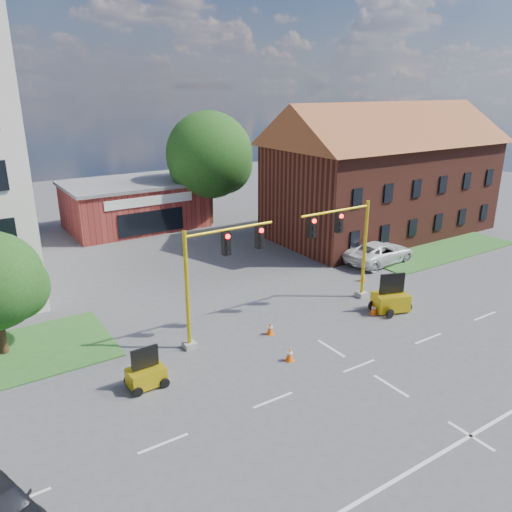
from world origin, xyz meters
The scene contains 15 objects.
ground centered at (0.00, 0.00, 0.00)m, with size 120.00×120.00×0.00m, color #434346.
grass_verge_ne centered at (18.00, 9.00, 0.04)m, with size 14.00×4.00×0.08m, color #25511E.
lane_markings centered at (0.00, -3.00, 0.01)m, with size 60.00×36.00×0.01m, color silver, non-canonical shape.
brick_shop centered at (0.00, 29.98, 2.16)m, with size 12.40×8.40×4.30m.
townhouse_row centered at (18.00, 16.00, 5.93)m, with size 21.00×11.00×11.50m.
tree_large centered at (6.91, 27.08, 6.30)m, with size 8.48×8.08×10.61m.
signal_mast_west centered at (-4.36, 6.00, 3.92)m, with size 5.30×0.60×6.20m.
signal_mast_east centered at (4.36, 6.00, 3.92)m, with size 5.30×0.60×6.20m.
trailer_west centered at (-9.10, 3.95, 0.57)m, with size 1.64×1.12×1.82m.
trailer_east centered at (5.92, 3.54, 0.70)m, with size 2.30×1.90×2.25m.
cone_a centered at (-2.48, 2.21, 0.34)m, with size 0.40×0.40×0.70m.
cone_b centered at (-1.73, 4.96, 0.34)m, with size 0.40×0.40×0.70m.
cone_c centered at (4.73, 3.71, 0.34)m, with size 0.40×0.40×0.70m.
cone_d centered at (8.00, 7.91, 0.34)m, with size 0.40×0.40×0.70m.
pickup_white centered at (11.71, 9.93, 0.81)m, with size 2.68×5.81×1.61m, color white.
Camera 1 is at (-15.47, -14.75, 12.63)m, focal length 35.00 mm.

